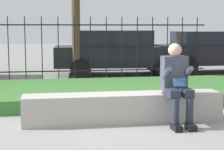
# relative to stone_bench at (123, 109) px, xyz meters

# --- Properties ---
(ground_plane) EXTENTS (60.00, 60.00, 0.00)m
(ground_plane) POSITION_rel_stone_bench_xyz_m (-0.29, 0.00, -0.20)
(ground_plane) COLOR gray
(stone_bench) EXTENTS (3.16, 0.47, 0.46)m
(stone_bench) POSITION_rel_stone_bench_xyz_m (0.00, 0.00, 0.00)
(stone_bench) COLOR #ADA89E
(stone_bench) RESTS_ON ground_plane
(person_seated_reader) EXTENTS (0.42, 0.73, 1.26)m
(person_seated_reader) POSITION_rel_stone_bench_xyz_m (0.78, -0.27, 0.48)
(person_seated_reader) COLOR black
(person_seated_reader) RESTS_ON ground_plane
(grass_berm) EXTENTS (8.78, 2.78, 0.25)m
(grass_berm) POSITION_rel_stone_bench_xyz_m (-0.29, 2.09, -0.08)
(grass_berm) COLOR #3D7533
(grass_berm) RESTS_ON ground_plane
(iron_fence) EXTENTS (6.78, 0.03, 1.79)m
(iron_fence) POSITION_rel_stone_bench_xyz_m (-0.29, 4.16, 0.72)
(iron_fence) COLOR black
(iron_fence) RESTS_ON ground_plane
(car_parked_right) EXTENTS (4.18, 1.98, 1.38)m
(car_parked_right) POSITION_rel_stone_bench_xyz_m (4.25, 6.03, 0.54)
(car_parked_right) COLOR black
(car_parked_right) RESTS_ON ground_plane
(car_parked_center) EXTENTS (4.18, 2.04, 1.41)m
(car_parked_center) POSITION_rel_stone_bench_xyz_m (1.00, 5.92, 0.54)
(car_parked_center) COLOR black
(car_parked_center) RESTS_ON ground_plane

